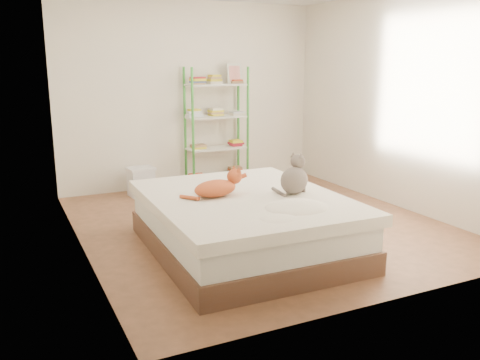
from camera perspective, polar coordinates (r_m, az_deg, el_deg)
room at (r=5.45m, az=2.21°, el=8.22°), size 3.81×4.21×2.61m
bed at (r=4.83m, az=0.47°, el=-4.87°), size 1.75×2.16×0.54m
orange_cat at (r=4.70m, az=-2.80°, el=-0.70°), size 0.53×0.33×0.20m
grey_cat at (r=4.81m, az=6.11°, el=0.63°), size 0.42×0.40×0.38m
shelf_unit at (r=7.32m, az=-2.59°, el=5.82°), size 0.88×0.36×1.74m
cardboard_box at (r=6.35m, az=-2.56°, el=-1.53°), size 0.55×0.56×0.37m
white_bin at (r=6.94m, az=-11.05°, el=-0.16°), size 0.37×0.33×0.39m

